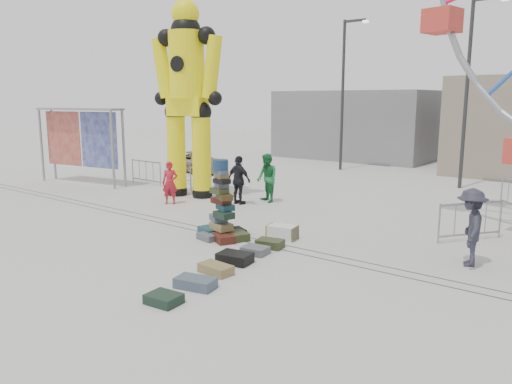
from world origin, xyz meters
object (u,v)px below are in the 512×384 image
Objects in this scene: barricade_wheel_front at (470,221)px; pedestrian_black at (239,180)px; barricade_dummy_a at (146,172)px; barricade_dummy_c at (208,181)px; lamp_post_right at (470,84)px; steamer_trunk at (282,232)px; crash_test_dummy at (187,92)px; parked_suv at (197,162)px; pedestrian_red at (170,183)px; lamp_post_left at (344,88)px; barricade_dummy_b at (186,172)px; banner_scaffold at (80,127)px; pedestrian_grey at (471,227)px; pedestrian_green at (267,178)px; suitcase_tower at (222,216)px.

pedestrian_black is (-8.16, -0.17, 0.36)m from barricade_wheel_front.
barricade_wheel_front is (14.46, -0.69, 0.00)m from barricade_dummy_a.
lamp_post_right is at bearing 44.44° from barricade_dummy_c.
barricade_dummy_a reaches higher than steamer_trunk.
crash_test_dummy is 4.31× the size of pedestrian_black.
lamp_post_right reaches higher than steamer_trunk.
barricade_wheel_front is (2.59, -8.49, -3.93)m from lamp_post_right.
barricade_dummy_a and barricade_dummy_c have the same top height.
parked_suv is (-4.68, 5.22, -3.58)m from crash_test_dummy.
pedestrian_red reaches higher than steamer_trunk.
lamp_post_left is 4.00× the size of barricade_dummy_b.
banner_scaffold reaches higher than pedestrian_red.
pedestrian_grey is (10.95, -2.73, 0.37)m from barricade_dummy_c.
steamer_trunk is at bearing -110.37° from parked_suv.
banner_scaffold is at bearing -167.70° from barricade_dummy_c.
lamp_post_left is at bearing 129.11° from pedestrian_green.
pedestrian_red is 0.88× the size of pedestrian_black.
crash_test_dummy reaches higher than barricade_dummy_c.
parked_suv is at bearing 158.05° from suitcase_tower.
parked_suv reaches higher than steamer_trunk.
lamp_post_left reaches higher than barricade_dummy_c.
pedestrian_red is at bearing 39.53° from pedestrian_black.
barricade_wheel_front is at bearing -4.10° from barricade_dummy_c.
barricade_dummy_c is (-4.79, 4.51, -0.07)m from suitcase_tower.
parked_suv is at bearing 103.94° from barricade_dummy_a.
barricade_dummy_c is at bearing 122.87° from barricade_wheel_front.
pedestrian_green is at bearing 2.37° from barricade_dummy_a.
lamp_post_left is 16.63m from pedestrian_grey.
crash_test_dummy is 11.31m from barricade_wheel_front.
lamp_post_right is at bearing -120.12° from pedestrian_black.
banner_scaffold is at bearing -122.44° from lamp_post_left.
lamp_post_right is at bearing 97.00° from suitcase_tower.
suitcase_tower is 6.86m from barricade_wheel_front.
pedestrian_red is (-0.62, -12.20, -3.68)m from lamp_post_left.
pedestrian_grey is (15.02, -2.89, 0.37)m from barricade_dummy_a.
parked_suv is (-12.82, -3.45, -3.94)m from lamp_post_right.
pedestrian_red is 8.52m from parked_suv.
pedestrian_red is (6.69, -0.70, -1.81)m from banner_scaffold.
steamer_trunk is 0.51× the size of pedestrian_red.
lamp_post_right reaches higher than banner_scaffold.
lamp_post_left reaches higher than pedestrian_green.
suitcase_tower reaches higher than parked_suv.
pedestrian_red is at bearing -64.20° from barricade_dummy_b.
parked_suv is (-5.20, 6.74, -0.26)m from pedestrian_red.
parked_suv is at bearing -32.98° from pedestrian_black.
crash_test_dummy is at bearing -96.10° from lamp_post_left.
pedestrian_grey is (4.75, 0.85, 0.73)m from steamer_trunk.
lamp_post_left is at bearing 126.01° from suitcase_tower.
crash_test_dummy is at bearing -116.68° from barricade_dummy_c.
suitcase_tower is at bearing -44.41° from barricade_dummy_c.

